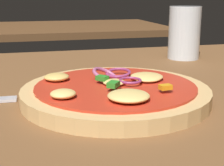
# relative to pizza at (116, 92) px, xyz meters

# --- Properties ---
(dining_table) EXTENTS (1.41, 0.87, 0.03)m
(dining_table) POSITION_rel_pizza_xyz_m (0.03, 0.01, -0.03)
(dining_table) COLOR brown
(dining_table) RESTS_ON ground
(pizza) EXTENTS (0.27, 0.27, 0.04)m
(pizza) POSITION_rel_pizza_xyz_m (0.00, 0.00, 0.00)
(pizza) COLOR tan
(pizza) RESTS_ON dining_table
(beer_glass) EXTENTS (0.07, 0.07, 0.12)m
(beer_glass) POSITION_rel_pizza_xyz_m (0.24, 0.27, 0.04)
(beer_glass) COLOR silver
(beer_glass) RESTS_ON dining_table
(background_table) EXTENTS (0.86, 0.61, 0.03)m
(background_table) POSITION_rel_pizza_xyz_m (0.11, 1.17, -0.03)
(background_table) COLOR brown
(background_table) RESTS_ON ground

